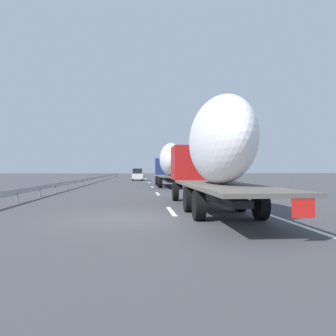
{
  "coord_description": "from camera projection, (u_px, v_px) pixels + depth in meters",
  "views": [
    {
      "loc": [
        -12.24,
        -0.44,
        1.75
      ],
      "look_at": [
        17.76,
        -3.01,
        1.93
      ],
      "focal_mm": 36.14,
      "sensor_mm": 36.0,
      "label": 1
    }
  ],
  "objects": [
    {
      "name": "lane_stripe_2",
      "position": [
        152.0,
        187.0,
        34.99
      ],
      "size": [
        3.2,
        0.2,
        0.01
      ],
      "primitive_type": "cube",
      "color": "white",
      "rests_on": "ground_plane"
    },
    {
      "name": "ground_plane",
      "position": [
        136.0,
        181.0,
        52.0
      ],
      "size": [
        260.0,
        260.0,
        0.0
      ],
      "primitive_type": "plane",
      "color": "#424247"
    },
    {
      "name": "lane_stripe_4",
      "position": [
        149.0,
        182.0,
        48.95
      ],
      "size": [
        3.2,
        0.2,
        0.01
      ],
      "primitive_type": "cube",
      "color": "white",
      "rests_on": "ground_plane"
    },
    {
      "name": "tree_1",
      "position": [
        198.0,
        154.0,
        64.48
      ],
      "size": [
        3.42,
        3.42,
        7.74
      ],
      "color": "#472D19",
      "rests_on": "ground_plane"
    },
    {
      "name": "tree_2",
      "position": [
        214.0,
        152.0,
        47.96
      ],
      "size": [
        3.41,
        3.41,
        7.27
      ],
      "color": "#472D19",
      "rests_on": "ground_plane"
    },
    {
      "name": "road_sign",
      "position": [
        179.0,
        168.0,
        53.54
      ],
      "size": [
        0.1,
        0.9,
        3.06
      ],
      "color": "gray",
      "rests_on": "ground_plane"
    },
    {
      "name": "lane_stripe_3",
      "position": [
        149.0,
        183.0,
        46.77
      ],
      "size": [
        3.2,
        0.2,
        0.01
      ],
      "primitive_type": "cube",
      "color": "white",
      "rests_on": "ground_plane"
    },
    {
      "name": "car_white_van",
      "position": [
        137.0,
        175.0,
        55.71
      ],
      "size": [
        4.24,
        1.74,
        1.99
      ],
      "color": "white",
      "rests_on": "ground_plane"
    },
    {
      "name": "lane_stripe_8",
      "position": [
        144.0,
        176.0,
        93.29
      ],
      "size": [
        3.2,
        0.2,
        0.01
      ],
      "primitive_type": "cube",
      "color": "white",
      "rests_on": "ground_plane"
    },
    {
      "name": "lane_stripe_1",
      "position": [
        158.0,
        194.0,
        24.82
      ],
      "size": [
        3.2,
        0.2,
        0.01
      ],
      "primitive_type": "cube",
      "color": "white",
      "rests_on": "ground_plane"
    },
    {
      "name": "lane_stripe_5",
      "position": [
        146.0,
        179.0,
        69.04
      ],
      "size": [
        3.2,
        0.2,
        0.01
      ],
      "primitive_type": "cube",
      "color": "white",
      "rests_on": "ground_plane"
    },
    {
      "name": "lane_stripe_7",
      "position": [
        146.0,
        178.0,
        71.22
      ],
      "size": [
        3.2,
        0.2,
        0.01
      ],
      "primitive_type": "cube",
      "color": "white",
      "rests_on": "ground_plane"
    },
    {
      "name": "lane_stripe_6",
      "position": [
        146.0,
        179.0,
        65.99
      ],
      "size": [
        3.2,
        0.2,
        0.01
      ],
      "primitive_type": "cube",
      "color": "white",
      "rests_on": "ground_plane"
    },
    {
      "name": "lane_stripe_0",
      "position": [
        171.0,
        211.0,
        14.3
      ],
      "size": [
        3.2,
        0.2,
        0.01
      ],
      "primitive_type": "cube",
      "color": "white",
      "rests_on": "ground_plane"
    },
    {
      "name": "truck_trailing",
      "position": [
        213.0,
        151.0,
        14.44
      ],
      "size": [
        14.17,
        2.55,
        4.61
      ],
      "color": "#B21919",
      "rests_on": "ground_plane"
    },
    {
      "name": "truck_lead",
      "position": [
        170.0,
        163.0,
        34.94
      ],
      "size": [
        12.6,
        2.55,
        4.43
      ],
      "color": "navy",
      "rests_on": "ground_plane"
    },
    {
      "name": "edge_line_right",
      "position": [
        169.0,
        180.0,
        57.45
      ],
      "size": [
        110.0,
        0.2,
        0.01
      ],
      "primitive_type": "cube",
      "color": "white",
      "rests_on": "ground_plane"
    },
    {
      "name": "guardrail_median",
      "position": [
        99.0,
        177.0,
        54.48
      ],
      "size": [
        94.0,
        0.1,
        0.76
      ],
      "color": "#9EA0A5",
      "rests_on": "ground_plane"
    },
    {
      "name": "tree_0",
      "position": [
        185.0,
        163.0,
        86.57
      ],
      "size": [
        3.56,
        3.56,
        5.45
      ],
      "color": "#472D19",
      "rests_on": "ground_plane"
    },
    {
      "name": "car_blue_sedan",
      "position": [
        138.0,
        173.0,
        90.5
      ],
      "size": [
        4.28,
        1.79,
        1.81
      ],
      "color": "#28479E",
      "rests_on": "ground_plane"
    }
  ]
}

